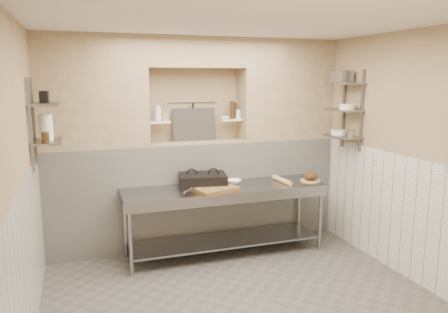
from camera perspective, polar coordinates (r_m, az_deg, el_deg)
name	(u,v)px	position (r m, az deg, el deg)	size (l,w,h in m)	color
floor	(242,303)	(4.82, 2.30, -18.59)	(4.00, 3.90, 0.10)	#5A5550
ceiling	(244,15)	(4.26, 2.59, 18.03)	(4.00, 3.90, 0.10)	silver
wall_left	(15,183)	(4.06, -25.68, -3.18)	(0.10, 3.90, 2.80)	tan
wall_right	(411,156)	(5.39, 23.22, 0.09)	(0.10, 3.90, 2.80)	tan
wall_back	(192,140)	(6.19, -4.25, 2.11)	(4.00, 0.10, 2.80)	tan
wall_front	(371,236)	(2.61, 18.69, -9.79)	(4.00, 0.10, 2.80)	tan
backwall_lower	(197,193)	(6.09, -3.57, -4.74)	(4.00, 0.40, 1.40)	silver
alcove_sill	(196,142)	(5.95, -3.65, 1.88)	(1.30, 0.40, 0.02)	tan
backwall_pillar_left	(92,92)	(5.69, -16.85, 8.07)	(1.35, 0.40, 1.40)	tan
backwall_pillar_right	(285,90)	(6.36, 8.01, 8.59)	(1.35, 0.40, 1.40)	tan
backwall_header	(195,52)	(5.90, -3.78, 13.40)	(1.30, 0.40, 0.40)	tan
wainscot_left	(29,261)	(4.26, -24.12, -12.34)	(0.02, 3.90, 1.40)	silver
wainscot_right	(402,215)	(5.51, 22.24, -7.13)	(0.02, 3.90, 1.40)	silver
alcove_shelf_left	(159,122)	(5.81, -8.46, 4.47)	(0.28, 0.16, 0.03)	white
alcove_shelf_right	(231,120)	(6.06, 0.90, 4.82)	(0.28, 0.16, 0.03)	white
utensil_rail	(193,102)	(6.06, -4.13, 7.16)	(0.02, 0.02, 0.70)	gray
hanging_steel	(193,114)	(6.05, -4.06, 5.55)	(0.02, 0.02, 0.30)	black
splash_panel	(194,125)	(6.02, -3.92, 4.18)	(0.60, 0.02, 0.45)	#383330
shelf_rail_left_a	(34,122)	(5.23, -23.62, 4.20)	(0.03, 0.03, 0.95)	slate
shelf_rail_left_b	(30,125)	(4.83, -24.00, 3.75)	(0.03, 0.03, 0.95)	slate
wall_shelf_left_lower	(47,142)	(5.04, -22.11, 1.82)	(0.30, 0.50, 0.03)	slate
wall_shelf_left_upper	(44,104)	(5.00, -22.42, 6.36)	(0.30, 0.50, 0.03)	slate
shelf_rail_right_a	(344,109)	(6.27, 15.37, 6.01)	(0.03, 0.03, 1.05)	slate
shelf_rail_right_b	(362,111)	(5.94, 17.52, 5.69)	(0.03, 0.03, 1.05)	slate
wall_shelf_right_lower	(342,136)	(6.06, 15.20, 2.56)	(0.30, 0.50, 0.03)	slate
wall_shelf_right_mid	(344,110)	(6.03, 15.36, 5.86)	(0.30, 0.50, 0.03)	slate
wall_shelf_right_upper	(345,83)	(6.02, 15.52, 9.18)	(0.30, 0.50, 0.03)	slate
prep_table	(225,206)	(5.65, 0.15, -6.53)	(2.60, 0.70, 0.90)	gray
panini_press	(203,180)	(5.60, -2.81, -3.11)	(0.66, 0.53, 0.16)	black
cutting_board	(216,189)	(5.39, -1.11, -4.27)	(0.51, 0.36, 0.05)	brown
knife_blade	(214,187)	(5.40, -1.36, -3.95)	(0.29, 0.03, 0.01)	gray
tongs	(190,190)	(5.23, -4.46, -4.36)	(0.03, 0.03, 0.28)	gray
mixing_bowl	(234,181)	(5.77, 1.31, -3.27)	(0.19, 0.19, 0.05)	white
rolling_pin	(282,180)	(5.86, 7.58, -3.07)	(0.06, 0.06, 0.42)	tan
bread_board	(310,181)	(6.00, 11.20, -3.10)	(0.27, 0.27, 0.02)	tan
bread_loaf	(310,176)	(5.99, 11.22, -2.49)	(0.19, 0.19, 0.12)	#4C2D19
bottle_soap	(158,112)	(5.78, -8.60, 5.78)	(0.09, 0.09, 0.24)	white
jar_alcove	(165,116)	(5.83, -7.70, 5.21)	(0.08, 0.08, 0.12)	tan
bowl_alcove	(225,118)	(6.02, 0.17, 5.09)	(0.12, 0.12, 0.04)	white
condiment_a	(235,111)	(6.09, 1.46, 6.01)	(0.06, 0.06, 0.22)	#332110
condiment_b	(232,110)	(6.05, 1.07, 6.09)	(0.06, 0.06, 0.25)	#332110
condiment_c	(238,114)	(6.09, 1.87, 5.55)	(0.07, 0.07, 0.13)	white
jug_left	(46,127)	(5.04, -22.22, 3.54)	(0.14, 0.14, 0.27)	white
jar_left	(46,137)	(4.85, -22.28, 2.33)	(0.07, 0.07, 0.11)	#332110
box_left_upper	(44,97)	(5.07, -22.43, 7.24)	(0.09, 0.09, 0.12)	black
bowl_right	(339,132)	(6.14, 14.74, 3.08)	(0.21, 0.21, 0.06)	white
canister_right	(351,133)	(5.90, 16.25, 2.92)	(0.10, 0.10, 0.10)	gray
bowl_right_mid	(347,107)	(5.97, 15.77, 6.27)	(0.20, 0.20, 0.07)	white
basket_right	(342,77)	(6.08, 15.15, 10.05)	(0.20, 0.24, 0.15)	gray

